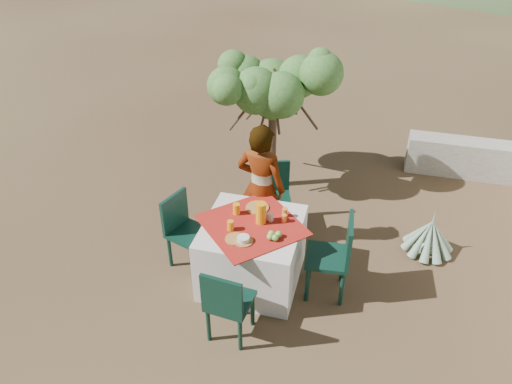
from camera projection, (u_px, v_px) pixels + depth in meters
ground at (182, 295)px, 5.43m from camera, size 160.00×160.00×0.00m
table at (252, 252)px, 5.43m from camera, size 1.30×1.30×0.76m
chair_far at (274, 192)px, 6.22m from camera, size 0.50×0.50×0.87m
chair_near at (227, 303)px, 4.67m from camera, size 0.45×0.45×0.88m
chair_left at (183, 227)px, 5.62m from camera, size 0.52×0.52×0.89m
chair_right at (336, 254)px, 5.17m from camera, size 0.48×0.48×0.97m
person at (261, 188)px, 5.73m from camera, size 0.64×0.47×1.60m
shrub_tree at (278, 93)px, 6.48m from camera, size 1.52×1.49×1.78m
agave at (429, 236)px, 5.91m from camera, size 0.61×0.61×0.65m
stone_wall at (499, 162)px, 7.24m from camera, size 2.60×0.35×0.55m
plate_far at (257, 208)px, 5.46m from camera, size 0.26×0.26×0.01m
plate_near at (235, 239)px, 5.01m from camera, size 0.20×0.20×0.01m
glass_far at (236, 209)px, 5.34m from camera, size 0.08×0.08×0.12m
glass_near at (230, 225)px, 5.12m from camera, size 0.07×0.07×0.11m
juice_pitcher at (261, 213)px, 5.19m from camera, size 0.11×0.11×0.24m
bowl_plate at (243, 241)px, 4.99m from camera, size 0.20×0.20×0.01m
white_bowl at (243, 239)px, 4.97m from camera, size 0.13×0.13×0.05m
jar_left at (284, 218)px, 5.24m from camera, size 0.06×0.06×0.09m
jar_right at (285, 212)px, 5.32m from camera, size 0.06×0.06×0.10m
napkin_holder at (270, 217)px, 5.25m from camera, size 0.08×0.06×0.09m
fruit_cluster at (274, 236)px, 5.01m from camera, size 0.14×0.13×0.07m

